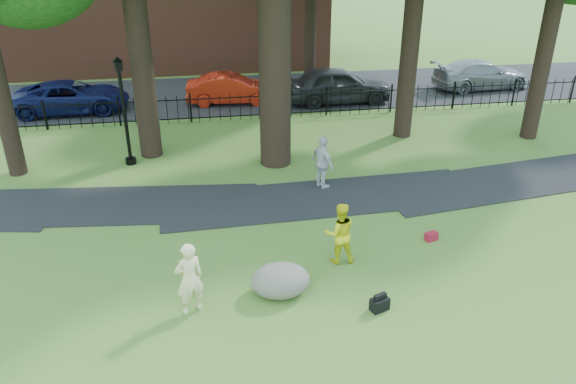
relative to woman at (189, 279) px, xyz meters
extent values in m
plane|color=#486E26|center=(3.07, 1.16, -0.89)|extent=(120.00, 120.00, 0.00)
cube|color=black|center=(4.07, 5.06, -0.89)|extent=(36.07, 3.85, 0.03)
cube|color=black|center=(3.07, 17.16, -0.89)|extent=(80.00, 7.00, 0.02)
cube|color=black|center=(3.07, 13.16, 0.13)|extent=(44.00, 0.04, 0.04)
cube|color=black|center=(3.07, 13.16, -0.71)|extent=(44.00, 0.04, 0.04)
cylinder|color=black|center=(3.07, 8.16, 4.36)|extent=(1.10, 1.10, 10.50)
cylinder|color=black|center=(-1.43, 9.66, 3.66)|extent=(0.80, 0.80, 9.10)
cylinder|color=black|center=(8.57, 10.16, 3.31)|extent=(0.70, 0.70, 8.40)
cylinder|color=black|center=(13.57, 9.16, 3.14)|extent=(0.64, 0.64, 8.05)
imported|color=beige|center=(0.00, 0.00, 0.00)|extent=(0.76, 0.64, 1.78)
imported|color=#D1C911|center=(3.78, 1.49, -0.06)|extent=(0.81, 0.63, 1.66)
imported|color=#BCBDC2|center=(4.29, 5.84, 0.00)|extent=(0.82, 1.13, 1.78)
ellipsoid|color=#656354|center=(2.08, 0.35, -0.48)|extent=(1.56, 1.28, 0.82)
cylinder|color=black|center=(-2.13, 8.91, 0.82)|extent=(0.13, 0.13, 3.41)
cylinder|color=black|center=(-2.13, 8.91, -0.78)|extent=(0.38, 0.38, 0.21)
cube|color=black|center=(-2.13, 8.91, 2.69)|extent=(0.30, 0.30, 0.32)
cone|color=black|center=(-2.13, 8.91, 2.90)|extent=(0.34, 0.34, 0.17)
cube|color=black|center=(4.22, -0.63, -0.73)|extent=(0.48, 0.39, 0.31)
cube|color=maroon|center=(6.56, 2.10, -0.77)|extent=(0.39, 0.31, 0.23)
imported|color=red|center=(1.99, 15.67, -0.19)|extent=(4.31, 1.78, 1.39)
imported|color=#0D1341|center=(-5.27, 15.47, -0.18)|extent=(5.16, 2.54, 1.41)
imported|color=black|center=(7.01, 15.00, -0.04)|extent=(5.04, 2.13, 1.70)
imported|color=gray|center=(14.88, 16.20, -0.16)|extent=(5.18, 2.49, 1.45)
camera|label=1|loc=(0.53, -10.47, 7.19)|focal=35.00mm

